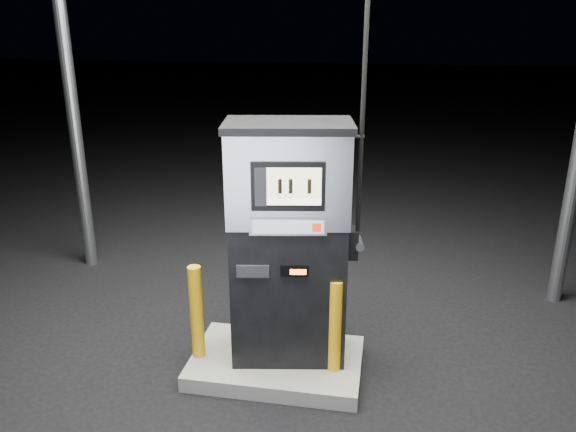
# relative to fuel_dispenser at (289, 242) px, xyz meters

# --- Properties ---
(ground) EXTENTS (80.00, 80.00, 0.00)m
(ground) POSITION_rel_fuel_dispenser_xyz_m (-0.10, -0.10, -1.29)
(ground) COLOR black
(ground) RESTS_ON ground
(pump_island) EXTENTS (1.60, 1.00, 0.15)m
(pump_island) POSITION_rel_fuel_dispenser_xyz_m (-0.10, -0.10, -1.22)
(pump_island) COLOR slate
(pump_island) RESTS_ON ground
(fuel_dispenser) EXTENTS (1.27, 0.83, 4.61)m
(fuel_dispenser) POSITION_rel_fuel_dispenser_xyz_m (0.00, 0.00, 0.00)
(fuel_dispenser) COLOR black
(fuel_dispenser) RESTS_ON pump_island
(bollard_left) EXTENTS (0.16, 0.16, 0.92)m
(bollard_left) POSITION_rel_fuel_dispenser_xyz_m (-0.84, -0.20, -0.68)
(bollard_left) COLOR #DF9F0C
(bollard_left) RESTS_ON pump_island
(bollard_right) EXTENTS (0.12, 0.12, 0.89)m
(bollard_right) POSITION_rel_fuel_dispenser_xyz_m (0.45, -0.20, -0.70)
(bollard_right) COLOR #DF9F0C
(bollard_right) RESTS_ON pump_island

